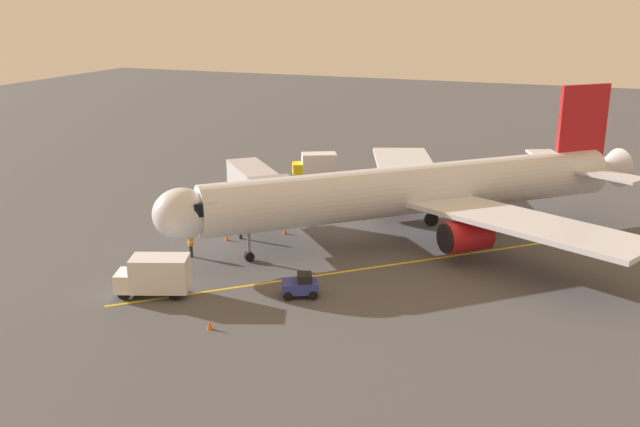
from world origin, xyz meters
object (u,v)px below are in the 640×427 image
box_truck_near_nose (315,165)px  safety_cone_wing_port (165,222)px  baggage_cart_portside (489,185)px  safety_cone_nose_right (209,325)px  tug_rear_apron (301,286)px  jet_bridge (260,190)px  ground_crew_wing_walker (191,245)px  airplane (419,190)px  safety_cone_nose_left (285,231)px  safety_cone_wing_starboard (227,237)px  box_truck_starboard_side (154,275)px  ground_crew_marshaller (240,228)px

box_truck_near_nose → safety_cone_wing_port: size_ratio=9.07×
baggage_cart_portside → safety_cone_nose_right: bearing=73.9°
tug_rear_apron → safety_cone_wing_port: bearing=-30.5°
jet_bridge → ground_crew_wing_walker: 7.50m
box_truck_near_nose → safety_cone_nose_right: size_ratio=9.07×
baggage_cart_portside → airplane: bearing=79.1°
ground_crew_wing_walker → box_truck_near_nose: size_ratio=0.34×
box_truck_near_nose → safety_cone_wing_port: 20.57m
jet_bridge → safety_cone_nose_left: size_ratio=17.77×
jet_bridge → safety_cone_wing_starboard: 4.56m
box_truck_starboard_side → tug_rear_apron: 9.37m
box_truck_starboard_side → airplane: bearing=-127.4°
box_truck_near_nose → baggage_cart_portside: bearing=-176.6°
box_truck_starboard_side → safety_cone_nose_left: box_truck_starboard_side is taller
box_truck_starboard_side → safety_cone_wing_starboard: 11.32m
box_truck_near_nose → safety_cone_nose_right: 36.40m
box_truck_starboard_side → safety_cone_wing_port: box_truck_starboard_side is taller
box_truck_near_nose → box_truck_starboard_side: 32.69m
baggage_cart_portside → safety_cone_wing_port: baggage_cart_portside is taller
box_truck_near_nose → safety_cone_nose_right: bearing=101.8°
safety_cone_wing_port → safety_cone_wing_starboard: (-6.73, 1.70, 0.00)m
ground_crew_wing_walker → box_truck_starboard_side: 7.20m
box_truck_starboard_side → safety_cone_nose_right: 6.48m
safety_cone_wing_starboard → baggage_cart_portside: bearing=-127.3°
baggage_cart_portside → tug_rear_apron: 31.30m
airplane → jet_bridge: bearing=16.8°
airplane → safety_cone_nose_left: (10.27, 2.71, -3.73)m
ground_crew_marshaller → box_truck_starboard_side: size_ratio=0.34×
safety_cone_nose_left → safety_cone_nose_right: size_ratio=1.00×
airplane → safety_cone_nose_right: bearing=69.7°
ground_crew_marshaller → safety_cone_wing_port: ground_crew_marshaller is taller
ground_crew_wing_walker → safety_cone_wing_starboard: bearing=-99.1°
baggage_cart_portside → box_truck_near_nose: bearing=3.4°
ground_crew_marshaller → ground_crew_wing_walker: size_ratio=1.00×
ground_crew_marshaller → safety_cone_nose_left: (-2.80, -2.34, -0.61)m
tug_rear_apron → safety_cone_nose_left: bearing=-61.5°
ground_crew_marshaller → safety_cone_nose_left: bearing=-140.2°
box_truck_starboard_side → tug_rear_apron: size_ratio=1.83×
box_truck_near_nose → safety_cone_wing_starboard: box_truck_near_nose is taller
tug_rear_apron → baggage_cart_portside: bearing=-103.9°
tug_rear_apron → safety_cone_wing_starboard: 12.45m
safety_cone_wing_starboard → safety_cone_nose_right: bearing=114.7°
baggage_cart_portside → safety_cone_wing_port: bearing=41.1°
jet_bridge → safety_cone_wing_starboard: (1.95, 2.20, -3.49)m
box_truck_starboard_side → safety_cone_wing_port: (7.60, -12.93, -1.11)m
safety_cone_wing_port → ground_crew_marshaller: bearing=172.9°
baggage_cart_portside → safety_cone_nose_left: baggage_cart_portside is taller
airplane → safety_cone_nose_right: (7.38, 20.00, -3.73)m
ground_crew_marshaller → safety_cone_wing_port: 7.65m
box_truck_near_nose → safety_cone_wing_port: (5.80, 19.71, -1.11)m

